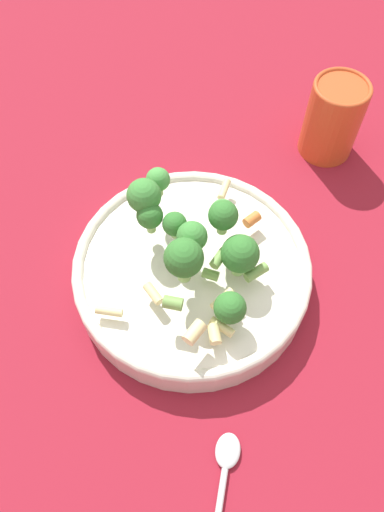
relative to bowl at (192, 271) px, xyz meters
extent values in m
plane|color=maroon|center=(0.00, 0.00, -0.02)|extent=(3.00, 3.00, 0.00)
cylinder|color=silver|center=(0.00, 0.00, -0.01)|extent=(0.28, 0.28, 0.04)
torus|color=silver|center=(0.00, 0.00, 0.01)|extent=(0.28, 0.28, 0.01)
cylinder|color=#8CB766|center=(0.03, -0.04, 0.03)|extent=(0.02, 0.02, 0.02)
sphere|color=#33722D|center=(0.03, -0.04, 0.06)|extent=(0.04, 0.04, 0.04)
cylinder|color=#8CB766|center=(-0.01, 0.05, 0.05)|extent=(0.01, 0.01, 0.02)
sphere|color=#33722D|center=(-0.01, 0.05, 0.07)|extent=(0.03, 0.03, 0.03)
cylinder|color=#8CB766|center=(-0.01, 0.07, 0.06)|extent=(0.01, 0.01, 0.02)
sphere|color=#3D8438|center=(-0.01, 0.07, 0.09)|extent=(0.04, 0.04, 0.04)
cylinder|color=#8CB766|center=(0.04, -0.01, 0.06)|extent=(0.01, 0.01, 0.02)
sphere|color=#33722D|center=(0.04, -0.01, 0.08)|extent=(0.03, 0.03, 0.03)
cylinder|color=#8CB766|center=(0.05, 0.00, 0.06)|extent=(0.01, 0.01, 0.01)
sphere|color=#479342|center=(0.05, 0.00, 0.08)|extent=(0.03, 0.03, 0.03)
cylinder|color=#8CB766|center=(-0.02, -0.08, 0.03)|extent=(0.01, 0.01, 0.01)
sphere|color=#33722D|center=(-0.02, -0.08, 0.05)|extent=(0.04, 0.04, 0.04)
cylinder|color=#8CB766|center=(0.00, 0.03, 0.05)|extent=(0.01, 0.01, 0.01)
sphere|color=#33722D|center=(0.00, 0.03, 0.07)|extent=(0.03, 0.03, 0.03)
cylinder|color=#8CB766|center=(-0.03, -0.02, 0.05)|extent=(0.01, 0.01, 0.02)
sphere|color=#33722D|center=(-0.03, -0.02, 0.08)|extent=(0.04, 0.04, 0.04)
cylinder|color=#8CB766|center=(0.02, 0.08, 0.06)|extent=(0.01, 0.01, 0.01)
sphere|color=#479342|center=(0.02, 0.08, 0.08)|extent=(0.03, 0.03, 0.03)
cylinder|color=#8CB766|center=(0.00, 0.00, 0.05)|extent=(0.01, 0.01, 0.01)
sphere|color=#3D8438|center=(0.00, 0.00, 0.07)|extent=(0.03, 0.03, 0.03)
cylinder|color=#729E4C|center=(-0.06, -0.04, 0.06)|extent=(0.02, 0.02, 0.01)
cylinder|color=#729E4C|center=(0.00, -0.03, 0.03)|extent=(0.02, 0.02, 0.01)
cylinder|color=beige|center=(-0.07, -0.07, 0.05)|extent=(0.03, 0.02, 0.01)
cylinder|color=#729E4C|center=(0.01, -0.03, 0.05)|extent=(0.03, 0.02, 0.01)
cylinder|color=beige|center=(-0.11, 0.01, 0.03)|extent=(0.03, 0.03, 0.01)
cylinder|color=orange|center=(0.09, -0.01, 0.03)|extent=(0.02, 0.01, 0.01)
cylinder|color=beige|center=(-0.05, -0.09, 0.03)|extent=(0.02, 0.02, 0.01)
cylinder|color=beige|center=(-0.02, -0.07, 0.04)|extent=(0.03, 0.01, 0.01)
cylinder|color=beige|center=(-0.04, -0.08, 0.03)|extent=(0.01, 0.03, 0.01)
cylinder|color=beige|center=(0.10, 0.04, 0.04)|extent=(0.03, 0.02, 0.01)
cylinder|color=#729E4C|center=(0.04, -0.07, 0.04)|extent=(0.03, 0.02, 0.01)
cylinder|color=beige|center=(-0.01, -0.07, 0.03)|extent=(0.02, 0.01, 0.01)
cylinder|color=beige|center=(-0.06, -0.01, 0.03)|extent=(0.01, 0.03, 0.01)
cylinder|color=beige|center=(0.06, 0.00, 0.05)|extent=(0.02, 0.02, 0.01)
cylinder|color=#CC4C23|center=(0.29, 0.03, 0.03)|extent=(0.08, 0.08, 0.11)
torus|color=#CC4C23|center=(0.29, 0.03, 0.09)|extent=(0.08, 0.08, 0.01)
ellipsoid|color=silver|center=(-0.11, -0.17, -0.02)|extent=(0.04, 0.04, 0.01)
camera|label=1|loc=(-0.20, -0.21, 0.52)|focal=35.00mm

